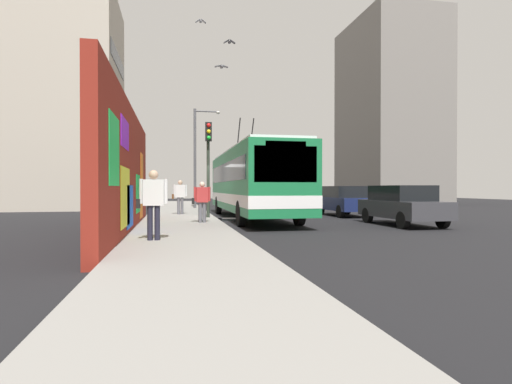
{
  "coord_description": "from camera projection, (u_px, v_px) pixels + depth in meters",
  "views": [
    {
      "loc": [
        -18.65,
        1.91,
        1.48
      ],
      "look_at": [
        1.25,
        -2.11,
        1.28
      ],
      "focal_mm": 28.93,
      "sensor_mm": 36.0,
      "label": 1
    }
  ],
  "objects": [
    {
      "name": "pedestrian_midblock",
      "position": [
        180.0,
        194.0,
        20.93
      ],
      "size": [
        0.23,
        0.76,
        1.72
      ],
      "color": "#595960",
      "rests_on": "sidewalk_slab"
    },
    {
      "name": "pedestrian_near_wall",
      "position": [
        153.0,
        199.0,
        10.48
      ],
      "size": [
        0.24,
        0.78,
        1.79
      ],
      "color": "#1E1E2D",
      "rests_on": "sidewalk_slab"
    },
    {
      "name": "flying_pigeons",
      "position": [
        217.0,
        42.0,
        18.72
      ],
      "size": [
        3.84,
        1.69,
        3.4
      ],
      "color": "#47474C"
    },
    {
      "name": "parked_car_dark_gray",
      "position": [
        402.0,
        204.0,
        16.33
      ],
      "size": [
        4.18,
        1.82,
        1.58
      ],
      "color": "#38383D",
      "rests_on": "ground_plane"
    },
    {
      "name": "ground_plane",
      "position": [
        216.0,
        221.0,
        18.67
      ],
      "size": [
        80.0,
        80.0,
        0.0
      ],
      "primitive_type": "plane",
      "color": "black"
    },
    {
      "name": "graffiti_wall",
      "position": [
        128.0,
        171.0,
        13.5
      ],
      "size": [
        12.86,
        0.32,
        4.09
      ],
      "color": "maroon",
      "rests_on": "ground_plane"
    },
    {
      "name": "parked_car_navy",
      "position": [
        344.0,
        200.0,
        21.89
      ],
      "size": [
        4.15,
        1.79,
        1.58
      ],
      "color": "navy",
      "rests_on": "ground_plane"
    },
    {
      "name": "curbside_puddle",
      "position": [
        227.0,
        219.0,
        19.54
      ],
      "size": [
        1.74,
        1.74,
        0.0
      ],
      "primitive_type": "cylinder",
      "color": "black",
      "rests_on": "ground_plane"
    },
    {
      "name": "pedestrian_at_curb",
      "position": [
        202.0,
        199.0,
        15.86
      ],
      "size": [
        0.22,
        0.72,
        1.57
      ],
      "color": "#595960",
      "rests_on": "sidewalk_slab"
    },
    {
      "name": "building_far_left",
      "position": [
        69.0,
        102.0,
        29.6
      ],
      "size": [
        8.37,
        6.7,
        15.28
      ],
      "color": "#B2A899",
      "rests_on": "ground_plane"
    },
    {
      "name": "street_lamp",
      "position": [
        198.0,
        151.0,
        27.82
      ],
      "size": [
        0.44,
        1.79,
        6.67
      ],
      "color": "#4C4C51",
      "rests_on": "sidewalk_slab"
    },
    {
      "name": "sidewalk_slab",
      "position": [
        180.0,
        219.0,
        18.35
      ],
      "size": [
        48.0,
        3.2,
        0.15
      ],
      "primitive_type": "cube",
      "color": "gray",
      "rests_on": "ground_plane"
    },
    {
      "name": "traffic_light",
      "position": [
        208.0,
        153.0,
        18.48
      ],
      "size": [
        0.49,
        0.28,
        4.29
      ],
      "color": "#2D382D",
      "rests_on": "sidewalk_slab"
    },
    {
      "name": "city_bus",
      "position": [
        251.0,
        181.0,
        19.86
      ],
      "size": [
        12.43,
        2.6,
        5.07
      ],
      "color": "#19723F",
      "rests_on": "ground_plane"
    },
    {
      "name": "building_far_right",
      "position": [
        389.0,
        114.0,
        36.65
      ],
      "size": [
        9.2,
        6.66,
        16.2
      ],
      "color": "gray",
      "rests_on": "ground_plane"
    }
  ]
}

